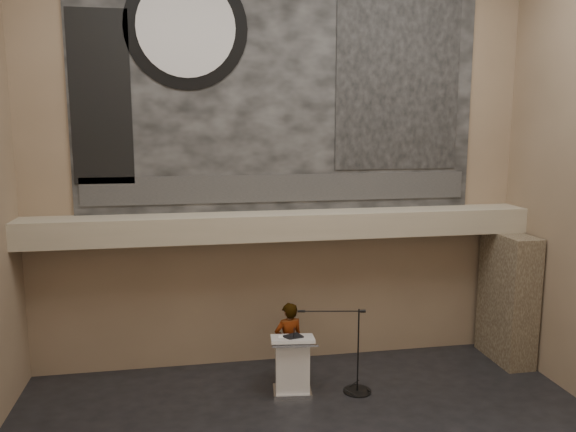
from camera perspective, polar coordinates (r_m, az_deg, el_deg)
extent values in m
cube|color=#78634C|center=(11.29, -0.72, 5.92)|extent=(10.00, 0.02, 8.50)
cube|color=#78634C|center=(3.69, 20.21, -1.93)|extent=(10.00, 0.02, 8.50)
cube|color=gray|center=(11.06, -0.37, -0.94)|extent=(10.00, 0.80, 0.50)
cylinder|color=#B2893D|center=(10.91, -8.64, -2.69)|extent=(0.04, 0.04, 0.06)
cylinder|color=#B2893D|center=(11.53, 9.03, -2.04)|extent=(0.04, 0.04, 0.06)
cube|color=black|center=(11.27, -0.71, 13.29)|extent=(8.00, 0.05, 5.00)
cube|color=#2C2C2C|center=(11.27, -0.66, 2.86)|extent=(7.76, 0.02, 0.55)
cylinder|color=black|center=(11.18, -10.31, 18.33)|extent=(2.30, 0.02, 2.30)
cylinder|color=silver|center=(11.17, -10.31, 18.35)|extent=(1.84, 0.02, 1.84)
cube|color=black|center=(11.87, 11.15, 13.41)|extent=(2.60, 0.02, 3.60)
cube|color=black|center=(11.16, -18.51, 11.31)|extent=(1.10, 0.02, 3.20)
cube|color=#463A2B|center=(12.67, 21.42, -7.70)|extent=(0.60, 1.40, 2.70)
cube|color=silver|center=(10.87, 0.43, -17.38)|extent=(0.75, 0.60, 0.08)
cube|color=silver|center=(10.64, 0.43, -14.88)|extent=(0.66, 0.49, 0.96)
cube|color=silver|center=(10.42, 0.45, -12.37)|extent=(0.84, 0.64, 0.14)
cube|color=black|center=(10.39, 0.55, -12.16)|extent=(0.37, 0.33, 0.04)
cube|color=white|center=(10.36, -0.43, -12.31)|extent=(0.23, 0.29, 0.00)
imported|color=beige|center=(11.00, 0.07, -12.73)|extent=(0.64, 0.49, 1.58)
cylinder|color=black|center=(11.01, 7.05, -17.23)|extent=(0.52, 0.52, 0.02)
cylinder|color=black|center=(10.68, 7.13, -13.44)|extent=(0.03, 0.03, 1.60)
cylinder|color=black|center=(10.36, 4.31, -9.62)|extent=(1.15, 0.22, 0.02)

